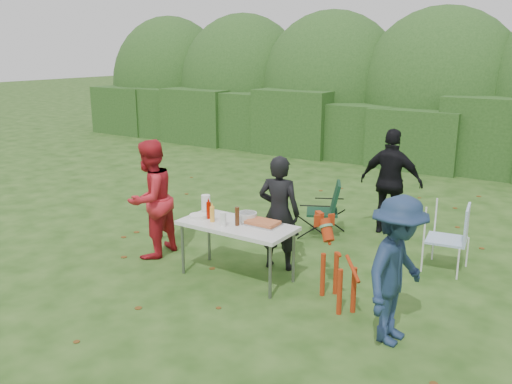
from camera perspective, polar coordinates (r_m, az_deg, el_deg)
The scene contains 20 objects.
ground at distance 7.28m, azimuth -2.91°, elevation -8.65°, with size 80.00×80.00×0.00m, color #1E4211.
hedge_row at distance 14.09m, azimuth 16.74°, elevation 5.96°, with size 22.00×1.40×1.70m, color #23471C.
shrub_backdrop at distance 15.53m, azimuth 18.71°, elevation 9.39°, with size 20.00×2.60×3.20m, color #3D6628.
folding_table at distance 6.94m, azimuth -2.03°, elevation -3.78°, with size 1.50×0.70×0.74m.
person_cook at distance 7.23m, azimuth 2.44°, elevation -2.21°, with size 0.57×0.37×1.56m, color black.
person_red_jacket at distance 7.79m, azimuth -11.05°, elevation -0.73°, with size 0.82×0.64×1.69m, color red.
person_black_puffy at distance 8.86m, azimuth 14.04°, elevation 1.04°, with size 0.99×0.41×1.70m, color black.
child at distance 5.62m, azimuth 14.62°, elevation -8.02°, with size 1.00×0.57×1.54m, color #1C2E4E.
dog at distance 6.39m, azimuth 8.67°, elevation -7.75°, with size 0.98×0.39×0.93m, color #A42E0F, non-canonical shape.
camping_chair at distance 8.63m, azimuth 6.97°, elevation -1.77°, with size 0.56×0.56×0.89m, color #11331F, non-canonical shape.
lawn_chair at distance 7.70m, azimuth 19.43°, elevation -4.48°, with size 0.55×0.55×0.93m, color #578CBF, non-canonical shape.
food_tray at distance 6.87m, azimuth 0.70°, elevation -3.41°, with size 0.45×0.30×0.02m, color #B7B7BA.
focaccia_bread at distance 6.86m, azimuth 0.70°, elevation -3.19°, with size 0.40×0.26×0.04m, color #CC6C3D.
mustard_bottle at distance 6.99m, azimuth -4.62°, elevation -2.36°, with size 0.06×0.06×0.20m, color #FFB038.
ketchup_bottle at distance 7.12m, azimuth -5.01°, elevation -1.94°, with size 0.06×0.06×0.22m, color #930D00.
beer_bottle at distance 6.83m, azimuth -2.00°, elevation -2.57°, with size 0.06×0.06×0.24m, color #47230F.
paper_towel_roll at distance 7.33m, azimuth -5.30°, elevation -1.30°, with size 0.12×0.12×0.26m, color white.
cup_stack at distance 6.81m, azimuth -3.49°, elevation -2.89°, with size 0.08×0.08×0.18m, color white.
pasta_bowl at distance 7.05m, azimuth -0.96°, elevation -2.57°, with size 0.26×0.26×0.10m, color silver.
plate_stack at distance 7.18m, azimuth -6.08°, elevation -2.56°, with size 0.24×0.24×0.05m, color white.
Camera 1 is at (3.97, -5.36, 2.93)m, focal length 38.00 mm.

